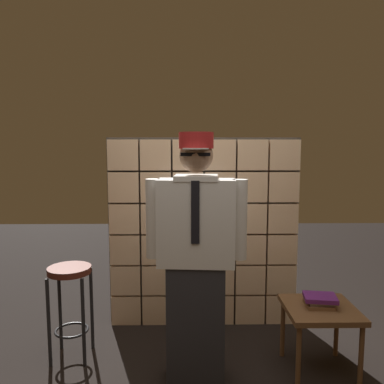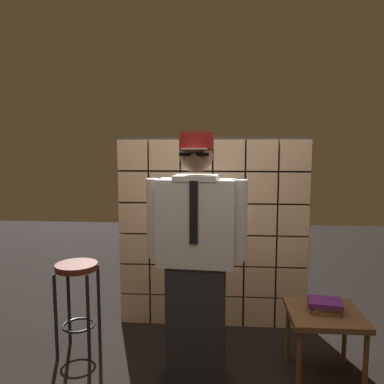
{
  "view_description": "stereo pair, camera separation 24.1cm",
  "coord_description": "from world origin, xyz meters",
  "px_view_note": "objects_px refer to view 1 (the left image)",
  "views": [
    {
      "loc": [
        -0.17,
        -2.34,
        1.7
      ],
      "look_at": [
        -0.12,
        0.32,
        1.39
      ],
      "focal_mm": 35.97,
      "sensor_mm": 36.0,
      "label": 1
    },
    {
      "loc": [
        0.07,
        -2.33,
        1.7
      ],
      "look_at": [
        -0.12,
        0.32,
        1.39
      ],
      "focal_mm": 35.97,
      "sensor_mm": 36.0,
      "label": 2
    }
  ],
  "objects_px": {
    "standing_person": "(196,255)",
    "side_table": "(320,315)",
    "book_stack": "(320,301)",
    "bar_stool": "(70,290)"
  },
  "relations": [
    {
      "from": "standing_person",
      "to": "side_table",
      "type": "distance_m",
      "value": 1.06
    },
    {
      "from": "standing_person",
      "to": "book_stack",
      "type": "xyz_separation_m",
      "value": [
        0.93,
        0.08,
        -0.38
      ]
    },
    {
      "from": "side_table",
      "to": "bar_stool",
      "type": "bearing_deg",
      "value": 173.1
    },
    {
      "from": "standing_person",
      "to": "side_table",
      "type": "relative_size",
      "value": 3.46
    },
    {
      "from": "standing_person",
      "to": "book_stack",
      "type": "height_order",
      "value": "standing_person"
    },
    {
      "from": "side_table",
      "to": "book_stack",
      "type": "bearing_deg",
      "value": 116.66
    },
    {
      "from": "standing_person",
      "to": "side_table",
      "type": "height_order",
      "value": "standing_person"
    },
    {
      "from": "book_stack",
      "to": "bar_stool",
      "type": "bearing_deg",
      "value": 173.32
    },
    {
      "from": "standing_person",
      "to": "book_stack",
      "type": "distance_m",
      "value": 1.01
    },
    {
      "from": "side_table",
      "to": "book_stack",
      "type": "relative_size",
      "value": 2.0
    }
  ]
}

